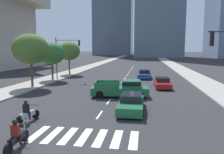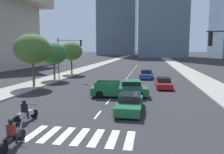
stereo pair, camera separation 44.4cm
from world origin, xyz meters
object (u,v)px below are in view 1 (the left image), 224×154
object	(u,v)px
motorcycle_lead	(27,113)
street_tree_third	(69,51)
traffic_signal_far	(65,51)
sedan_green_0	(131,103)
pickup_truck	(123,89)
sedan_blue_1	(145,75)
motorcycle_trailing	(17,137)
street_tree_nearest	(31,49)
sedan_red_2	(162,83)
street_tree_second	(52,53)

from	to	relation	value
motorcycle_lead	street_tree_third	world-z (taller)	street_tree_third
traffic_signal_far	motorcycle_lead	bearing A→B (deg)	-76.34
street_tree_third	sedan_green_0	bearing A→B (deg)	-59.62
pickup_truck	traffic_signal_far	bearing A→B (deg)	128.04
motorcycle_lead	sedan_blue_1	world-z (taller)	motorcycle_lead
motorcycle_lead	sedan_green_0	size ratio (longest dim) A/B	0.44
motorcycle_trailing	pickup_truck	world-z (taller)	pickup_truck
traffic_signal_far	street_tree_third	world-z (taller)	traffic_signal_far
street_tree_nearest	street_tree_third	world-z (taller)	street_tree_nearest
traffic_signal_far	street_tree_nearest	distance (m)	7.01
sedan_red_2	street_tree_nearest	world-z (taller)	street_tree_nearest
sedan_blue_1	sedan_green_0	bearing A→B (deg)	1.73
street_tree_nearest	sedan_red_2	bearing A→B (deg)	7.44
motorcycle_lead	motorcycle_trailing	bearing A→B (deg)	-143.73
street_tree_third	street_tree_nearest	bearing A→B (deg)	-90.00
pickup_truck	street_tree_third	xyz separation A→B (m)	(-11.75, 17.16, 3.56)
sedan_green_0	street_tree_second	size ratio (longest dim) A/B	0.84
street_tree_second	traffic_signal_far	bearing A→B (deg)	23.18
sedan_red_2	street_tree_third	world-z (taller)	street_tree_third
motorcycle_trailing	street_tree_nearest	distance (m)	18.17
motorcycle_trailing	street_tree_third	distance (m)	30.58
motorcycle_lead	street_tree_nearest	world-z (taller)	street_tree_nearest
sedan_blue_1	street_tree_second	world-z (taller)	street_tree_second
street_tree_nearest	sedan_green_0	bearing A→B (deg)	-33.53
motorcycle_lead	sedan_red_2	xyz separation A→B (m)	(9.69, 14.33, -0.00)
street_tree_nearest	pickup_truck	bearing A→B (deg)	-17.43
sedan_green_0	traffic_signal_far	xyz separation A→B (m)	(-11.14, 15.33, 3.84)
sedan_green_0	street_tree_third	bearing A→B (deg)	-149.53
motorcycle_lead	sedan_green_0	distance (m)	7.48
pickup_truck	street_tree_third	bearing A→B (deg)	118.79
motorcycle_trailing	sedan_green_0	world-z (taller)	motorcycle_trailing
motorcycle_trailing	street_tree_nearest	bearing A→B (deg)	22.71
sedan_blue_1	motorcycle_lead	bearing A→B (deg)	-13.73
street_tree_second	sedan_green_0	bearing A→B (deg)	-48.43
street_tree_second	motorcycle_lead	bearing A→B (deg)	-70.67
sedan_blue_1	street_tree_second	xyz separation A→B (m)	(-13.89, -4.25, 3.46)
motorcycle_lead	street_tree_second	size ratio (longest dim) A/B	0.37
sedan_blue_1	sedan_red_2	world-z (taller)	sedan_blue_1
motorcycle_trailing	street_tree_second	xyz separation A→B (m)	(-7.92, 21.82, 3.50)
motorcycle_trailing	pickup_truck	xyz separation A→B (m)	(3.83, 12.12, 0.23)
traffic_signal_far	street_tree_third	xyz separation A→B (m)	(-1.78, 6.71, -0.07)
motorcycle_lead	sedan_blue_1	xyz separation A→B (m)	(7.49, 22.49, 0.04)
street_tree_third	traffic_signal_far	bearing A→B (deg)	-75.15
sedan_green_0	sedan_blue_1	xyz separation A→B (m)	(0.97, 18.81, 0.03)
street_tree_nearest	street_tree_second	xyz separation A→B (m)	(0.00, 6.01, -0.66)
motorcycle_trailing	sedan_red_2	distance (m)	19.68
motorcycle_lead	sedan_blue_1	bearing A→B (deg)	-5.22
sedan_blue_1	pickup_truck	bearing A→B (deg)	-4.04
motorcycle_lead	motorcycle_trailing	size ratio (longest dim) A/B	0.95
sedan_green_0	traffic_signal_far	bearing A→B (deg)	-143.90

